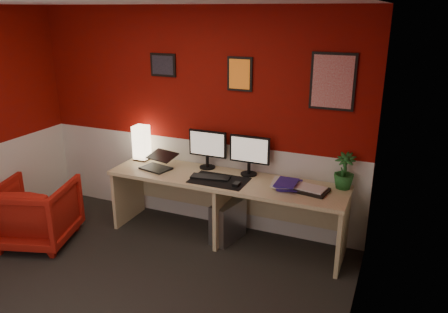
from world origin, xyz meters
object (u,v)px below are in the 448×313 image
at_px(pc_tower, 228,221).
at_px(desk, 225,209).
at_px(laptop, 155,160).
at_px(potted_plant, 344,171).
at_px(zen_tray, 310,190).
at_px(armchair, 36,212).
at_px(monitor_right, 249,149).
at_px(monitor_left, 207,144).
at_px(shoji_lamp, 142,144).

bearing_deg(pc_tower, desk, -153.44).
xyz_separation_m(laptop, pc_tower, (0.87, 0.05, -0.61)).
distance_m(laptop, potted_plant, 2.06).
relative_size(zen_tray, armchair, 0.45).
height_order(potted_plant, pc_tower, potted_plant).
bearing_deg(potted_plant, armchair, -160.63).
xyz_separation_m(laptop, armchair, (-1.03, -0.81, -0.49)).
bearing_deg(potted_plant, pc_tower, -169.38).
height_order(desk, pc_tower, desk).
bearing_deg(armchair, laptop, -159.32).
distance_m(monitor_right, armchair, 2.42).
relative_size(monitor_right, zen_tray, 1.66).
height_order(monitor_left, monitor_right, same).
bearing_deg(armchair, monitor_left, -162.73).
xyz_separation_m(monitor_right, zen_tray, (0.72, -0.19, -0.28)).
bearing_deg(zen_tray, armchair, -162.75).
bearing_deg(zen_tray, desk, -179.29).
height_order(laptop, armchair, laptop).
distance_m(desk, potted_plant, 1.34).
height_order(desk, zen_tray, zen_tray).
bearing_deg(desk, zen_tray, 0.71).
distance_m(shoji_lamp, laptop, 0.40).
height_order(pc_tower, armchair, armchair).
height_order(desk, monitor_left, monitor_left).
height_order(monitor_right, pc_tower, monitor_right).
relative_size(laptop, monitor_left, 0.57).
bearing_deg(monitor_left, monitor_right, -2.09).
xyz_separation_m(desk, shoji_lamp, (-1.16, 0.18, 0.56)).
relative_size(pc_tower, armchair, 0.58).
height_order(monitor_right, potted_plant, monitor_right).
height_order(desk, monitor_right, monitor_right).
relative_size(desk, laptop, 7.88).
bearing_deg(zen_tray, monitor_right, 164.80).
height_order(monitor_left, potted_plant, monitor_left).
relative_size(laptop, armchair, 0.43).
xyz_separation_m(laptop, monitor_left, (0.52, 0.27, 0.18)).
relative_size(zen_tray, pc_tower, 0.78).
xyz_separation_m(zen_tray, pc_tower, (-0.88, -0.00, -0.52)).
xyz_separation_m(potted_plant, armchair, (-3.07, -1.08, -0.56)).
bearing_deg(laptop, shoji_lamp, 158.93).
height_order(shoji_lamp, laptop, shoji_lamp).
height_order(potted_plant, armchair, potted_plant).
bearing_deg(monitor_left, shoji_lamp, -176.79).
bearing_deg(desk, monitor_left, 144.57).
distance_m(laptop, armchair, 1.40).
xyz_separation_m(laptop, potted_plant, (2.04, 0.27, 0.07)).
bearing_deg(pc_tower, laptop, -164.26).
height_order(laptop, zen_tray, laptop).
distance_m(monitor_right, potted_plant, 1.01).
distance_m(laptop, monitor_right, 1.08).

